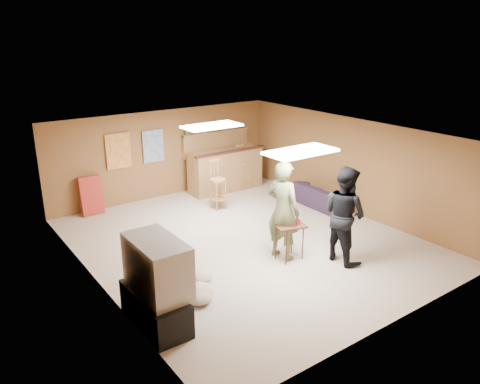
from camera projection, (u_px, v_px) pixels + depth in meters
ground at (246, 241)px, 9.46m from camera, size 7.00×7.00×0.00m
ceiling at (246, 134)px, 8.75m from camera, size 6.00×7.00×0.02m
wall_back at (164, 154)px, 11.80m from camera, size 6.00×0.02×2.20m
wall_front at (397, 256)px, 6.42m from camera, size 6.00×0.02×2.20m
wall_left at (95, 225)px, 7.45m from camera, size 0.02×7.00×2.20m
wall_right at (351, 166)px, 10.76m from camera, size 0.02×7.00×2.20m
tv_stand at (155, 308)px, 6.73m from camera, size 0.55×1.30×0.50m
dvd_box at (169, 309)px, 6.88m from camera, size 0.35×0.50×0.08m
tv_body at (157, 266)px, 6.56m from camera, size 0.60×1.10×0.80m
tv_screen at (177, 260)px, 6.73m from camera, size 0.02×0.95×0.65m
bar_counter at (226, 170)px, 12.38m from camera, size 2.00×0.60×1.10m
bar_lip at (231, 152)px, 12.01m from camera, size 2.10×0.12×0.05m
bar_shelf at (216, 132)px, 12.42m from camera, size 2.00×0.18×0.05m
bar_backing at (216, 143)px, 12.53m from camera, size 2.00×0.14×0.60m
poster_left at (118, 151)px, 11.02m from camera, size 0.60×0.03×0.85m
poster_right at (153, 146)px, 11.52m from camera, size 0.55×0.03×0.80m
folding_chair_stack at (91, 196)px, 10.75m from camera, size 0.50×0.26×0.91m
ceiling_panel_front at (301, 152)px, 7.61m from camera, size 1.20×0.60×0.04m
ceiling_panel_back at (212, 126)px, 9.68m from camera, size 1.20×0.60×0.04m
person_olive at (283, 210)px, 8.51m from camera, size 0.60×0.77×1.87m
person_black at (344, 214)px, 8.44m from camera, size 0.68×0.87×1.79m
sofa at (320, 195)px, 11.36m from camera, size 0.70×1.73×0.50m
tray_table at (289, 242)px, 8.62m from camera, size 0.63×0.56×0.69m
cup_red_near at (283, 221)px, 8.49m from camera, size 0.11×0.11×0.12m
cup_red_far at (298, 222)px, 8.48m from camera, size 0.08×0.08×0.11m
cup_blue at (293, 218)px, 8.65m from camera, size 0.10×0.10×0.10m
bar_stool_left at (218, 186)px, 11.03m from camera, size 0.41×0.41×1.15m
bar_stool_right at (243, 167)px, 12.47m from camera, size 0.43×0.43×1.21m
cushion_near_tv at (199, 292)px, 7.41m from camera, size 0.65×0.65×0.23m
cushion_mid at (200, 276)px, 7.90m from camera, size 0.56×0.56×0.20m
cushion_far at (199, 296)px, 7.31m from camera, size 0.51×0.51×0.20m
bottle_row at (205, 128)px, 12.16m from camera, size 1.20×0.08×0.26m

